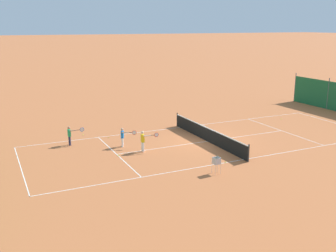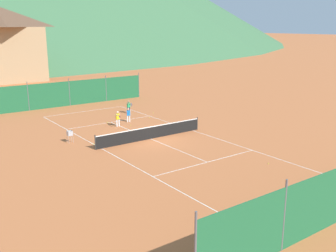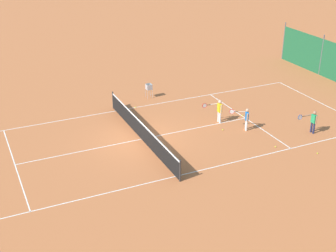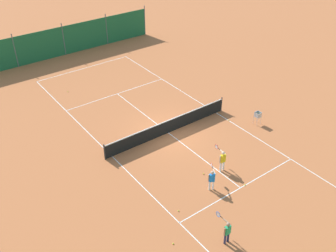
% 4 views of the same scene
% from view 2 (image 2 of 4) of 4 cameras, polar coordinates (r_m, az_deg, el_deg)
% --- Properties ---
extents(ground_plane, '(600.00, 600.00, 0.00)m').
position_cam_2_polar(ground_plane, '(29.62, -2.51, -1.87)').
color(ground_plane, '#BC6638').
extents(court_line_markings, '(8.25, 23.85, 0.01)m').
position_cam_2_polar(court_line_markings, '(29.62, -2.51, -1.87)').
color(court_line_markings, white).
rests_on(court_line_markings, ground).
extents(tennis_net, '(9.18, 0.08, 1.06)m').
position_cam_2_polar(tennis_net, '(29.48, -2.52, -0.94)').
color(tennis_net, '#2D2D2D').
rests_on(tennis_net, ground).
extents(windscreen_fence_far, '(17.28, 0.08, 2.90)m').
position_cam_2_polar(windscreen_fence_far, '(42.82, -14.11, 4.62)').
color(windscreen_fence_far, '#1E6038').
rests_on(windscreen_fence_far, ground).
extents(player_far_service, '(0.51, 1.06, 1.31)m').
position_cam_2_polar(player_far_service, '(33.24, -7.29, 1.21)').
color(player_far_service, white).
rests_on(player_far_service, ground).
extents(player_far_baseline, '(0.43, 1.04, 1.26)m').
position_cam_2_polar(player_far_baseline, '(38.07, -5.72, 2.91)').
color(player_far_baseline, '#23284C').
rests_on(player_far_baseline, ground).
extents(player_near_service, '(0.79, 0.89, 1.24)m').
position_cam_2_polar(player_near_service, '(34.65, -5.78, 1.73)').
color(player_near_service, white).
rests_on(player_near_service, ground).
extents(tennis_ball_far_corner, '(0.07, 0.07, 0.07)m').
position_cam_2_polar(tennis_ball_far_corner, '(28.74, -10.73, -2.57)').
color(tennis_ball_far_corner, '#CCE033').
rests_on(tennis_ball_far_corner, ground).
extents(tennis_ball_service_box, '(0.07, 0.07, 0.07)m').
position_cam_2_polar(tennis_ball_service_box, '(36.23, -2.72, 1.23)').
color(tennis_ball_service_box, '#CCE033').
rests_on(tennis_ball_service_box, ground).
extents(tennis_ball_by_net_left, '(0.07, 0.07, 0.07)m').
position_cam_2_polar(tennis_ball_by_net_left, '(34.80, -8.79, 0.52)').
color(tennis_ball_by_net_left, '#CCE033').
rests_on(tennis_ball_by_net_left, ground).
extents(tennis_ball_alley_right, '(0.07, 0.07, 0.07)m').
position_cam_2_polar(tennis_ball_alley_right, '(25.14, 14.36, -5.29)').
color(tennis_ball_alley_right, '#CCE033').
rests_on(tennis_ball_alley_right, ground).
extents(tennis_ball_mid_court, '(0.07, 0.07, 0.07)m').
position_cam_2_polar(tennis_ball_mid_court, '(38.17, -2.13, 1.93)').
color(tennis_ball_mid_court, '#CCE033').
rests_on(tennis_ball_mid_court, ground).
extents(tennis_ball_near_corner, '(0.07, 0.07, 0.07)m').
position_cam_2_polar(tennis_ball_near_corner, '(33.64, -5.45, 0.14)').
color(tennis_ball_near_corner, '#CCE033').
rests_on(tennis_ball_near_corner, ground).
extents(ball_hopper, '(0.36, 0.36, 0.89)m').
position_cam_2_polar(ball_hopper, '(29.34, -14.06, -1.12)').
color(ball_hopper, '#B7B7BC').
rests_on(ball_hopper, ground).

